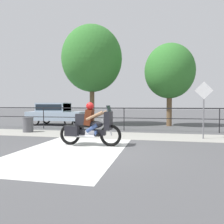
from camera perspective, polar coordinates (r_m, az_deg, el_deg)
ground_plane at (r=7.42m, az=-3.46°, el=-9.76°), size 120.00×120.00×0.00m
sidewalk_band at (r=10.68m, az=1.46°, el=-6.11°), size 44.00×2.40×0.01m
crosswalk_band at (r=7.50m, az=-10.11°, el=-9.63°), size 3.26×6.00×0.01m
fence_railing at (r=12.59m, az=3.17°, el=-0.16°), size 36.00×0.05×1.33m
motorcycle at (r=8.03m, az=-5.84°, el=-3.74°), size 2.34×0.76×1.59m
parked_car at (r=16.58m, az=-14.56°, el=-0.06°), size 4.14×1.76×1.64m
trash_bin at (r=12.72m, az=-21.08°, el=-3.09°), size 0.57×0.57×0.82m
street_sign at (r=10.29m, az=22.83°, el=2.29°), size 0.77×0.06×2.50m
tree_behind_sign at (r=15.97m, az=14.80°, el=10.24°), size 3.46×3.46×5.74m
tree_behind_car at (r=16.67m, az=-5.27°, el=13.63°), size 4.45×4.45×7.34m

